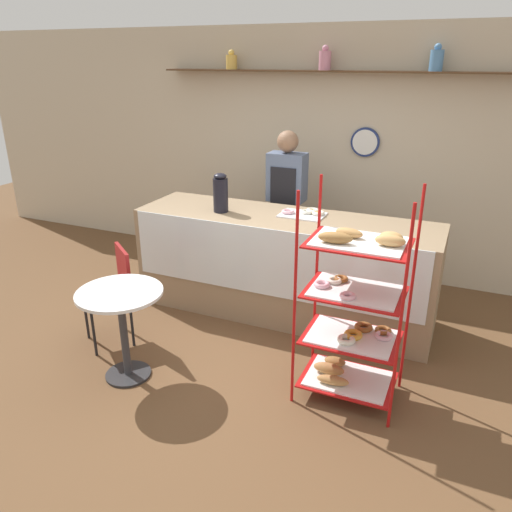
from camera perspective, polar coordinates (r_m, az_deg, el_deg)
ground_plane at (r=4.21m, az=-2.02°, el=-12.38°), size 14.00×14.00×0.00m
back_wall at (r=5.79m, az=8.13°, el=11.62°), size 10.00×0.30×2.70m
display_counter at (r=4.81m, az=3.19°, el=-1.10°), size 2.85×0.79×0.99m
pastry_rack at (r=3.60m, az=10.93°, el=-6.25°), size 0.73×0.52×1.59m
person_worker at (r=5.32m, az=3.49°, el=6.10°), size 0.39×0.23×1.68m
cafe_table at (r=3.94m, az=-15.10°, el=-6.39°), size 0.65×0.65×0.74m
cafe_chair at (r=4.48m, az=-15.85°, el=-3.34°), size 0.53×0.53×0.86m
coffee_carafe at (r=4.76m, az=-4.08°, el=7.19°), size 0.14×0.14×0.37m
donut_tray_counter at (r=4.70m, az=5.70°, el=4.91°), size 0.41×0.30×0.05m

